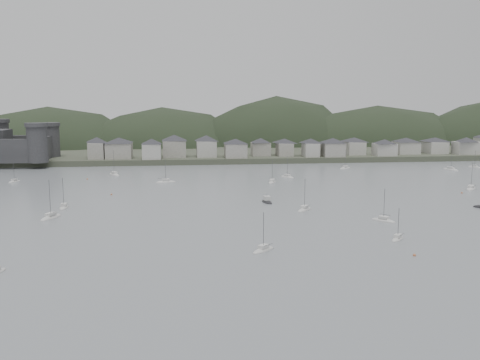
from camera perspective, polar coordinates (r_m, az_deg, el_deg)
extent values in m
plane|color=slate|center=(114.52, 4.55, -8.57)|extent=(900.00, 900.00, 0.00)
cube|color=#383D2D|center=(404.10, -3.75, 4.00)|extent=(900.00, 250.00, 3.00)
ellipsoid|color=black|center=(391.89, -19.95, 1.65)|extent=(138.98, 92.48, 81.13)
ellipsoid|color=black|center=(382.72, -8.38, 1.94)|extent=(132.08, 90.41, 79.74)
ellipsoid|color=black|center=(389.79, 3.91, 1.73)|extent=(133.88, 88.37, 101.41)
ellipsoid|color=black|center=(405.64, 14.56, 2.08)|extent=(165.81, 81.78, 82.55)
cylinder|color=#303033|center=(282.87, -21.23, 3.60)|extent=(10.00, 10.00, 18.00)
cylinder|color=#303033|center=(310.04, -19.96, 3.97)|extent=(10.00, 10.00, 17.00)
cube|color=#303033|center=(296.65, -20.54, 3.26)|extent=(3.50, 30.00, 12.00)
cube|color=gray|center=(293.54, -15.30, 3.12)|extent=(8.34, 12.91, 8.59)
pyramid|color=#29292E|center=(293.08, -15.35, 4.25)|extent=(15.78, 15.78, 3.01)
cube|color=gray|center=(291.44, -13.04, 3.14)|extent=(13.68, 13.35, 8.36)
pyramid|color=#29292E|center=(290.98, -13.08, 4.25)|extent=(20.07, 20.07, 2.93)
cube|color=#A7A49D|center=(284.81, -9.60, 3.09)|extent=(9.78, 10.20, 8.08)
pyramid|color=#29292E|center=(284.35, -9.63, 4.19)|extent=(14.83, 14.83, 2.83)
cube|color=gray|center=(294.03, -7.16, 3.42)|extent=(12.59, 13.33, 9.09)
pyramid|color=#29292E|center=(293.54, -7.19, 4.61)|extent=(19.24, 19.24, 3.18)
cube|color=#A7A49D|center=(292.95, -3.68, 3.42)|extent=(10.74, 12.17, 8.87)
pyramid|color=#29292E|center=(292.47, -3.69, 4.59)|extent=(17.01, 17.01, 3.10)
cube|color=gray|center=(287.78, -0.49, 3.23)|extent=(11.63, 12.09, 7.69)
pyramid|color=#29292E|center=(287.34, -0.49, 4.26)|extent=(17.61, 17.61, 2.69)
cube|color=gray|center=(298.41, 2.26, 3.39)|extent=(10.37, 9.35, 7.44)
pyramid|color=#29292E|center=(298.00, 2.27, 4.35)|extent=(14.65, 14.65, 2.60)
cube|color=gray|center=(298.49, 4.87, 3.35)|extent=(8.24, 12.20, 7.22)
pyramid|color=#29292E|center=(298.08, 4.88, 4.28)|extent=(15.17, 15.17, 2.53)
cube|color=#A7A49D|center=(296.54, 7.71, 3.29)|extent=(8.06, 10.91, 7.46)
pyramid|color=#29292E|center=(296.12, 7.73, 4.26)|extent=(14.08, 14.08, 2.61)
cube|color=gray|center=(298.44, 10.07, 3.29)|extent=(11.73, 11.78, 7.66)
pyramid|color=#29292E|center=(298.02, 10.10, 4.28)|extent=(17.46, 17.46, 2.68)
cube|color=#A7A49D|center=(312.68, 12.33, 3.43)|extent=(10.19, 13.02, 7.33)
pyramid|color=#29292E|center=(312.29, 12.36, 4.33)|extent=(17.23, 17.23, 2.57)
cube|color=#A7A49D|center=(309.74, 15.47, 3.23)|extent=(11.70, 9.81, 6.88)
pyramid|color=#29292E|center=(309.37, 15.51, 4.08)|extent=(15.97, 15.97, 2.41)
cube|color=#A7A49D|center=(324.51, 17.64, 3.38)|extent=(12.83, 12.48, 7.00)
pyramid|color=#29292E|center=(324.15, 17.68, 4.21)|extent=(18.79, 18.79, 2.45)
cube|color=#A7A49D|center=(332.98, 20.48, 3.36)|extent=(11.07, 13.50, 6.97)
pyramid|color=#29292E|center=(332.63, 20.53, 4.16)|extent=(18.25, 18.25, 2.44)
cube|color=#A7A49D|center=(333.60, 23.43, 3.23)|extent=(13.75, 9.12, 7.34)
pyramid|color=#29292E|center=(333.24, 23.48, 4.08)|extent=(16.97, 16.97, 2.57)
ellipsoid|color=beige|center=(221.07, 23.88, -0.91)|extent=(8.01, 8.56, 1.78)
cube|color=silver|center=(220.89, 23.90, -0.61)|extent=(3.53, 3.63, 0.70)
cylinder|color=#3F3F42|center=(220.27, 23.97, 0.55)|extent=(0.12, 0.12, 11.12)
cylinder|color=#3F3F42|center=(220.33, 24.30, -0.51)|extent=(2.72, 3.07, 0.10)
ellipsoid|color=beige|center=(269.43, 11.40, 1.24)|extent=(7.66, 6.21, 1.52)
cube|color=silver|center=(269.30, 11.41, 1.46)|extent=(3.13, 2.86, 0.70)
cylinder|color=#3F3F42|center=(268.86, 11.43, 2.27)|extent=(0.12, 0.12, 9.48)
cylinder|color=#3F3F42|center=(269.59, 11.13, 1.60)|extent=(2.90, 1.97, 0.10)
ellipsoid|color=beige|center=(135.23, 16.82, -6.21)|extent=(5.67, 5.84, 1.23)
cube|color=silver|center=(135.01, 16.84, -5.83)|extent=(2.47, 2.50, 0.70)
cylinder|color=#3F3F42|center=(134.29, 16.89, -4.55)|extent=(0.12, 0.12, 7.71)
cylinder|color=#3F3F42|center=(134.47, 17.28, -5.67)|extent=(1.98, 2.09, 0.10)
ellipsoid|color=beige|center=(164.89, 7.04, -3.26)|extent=(6.81, 7.53, 1.54)
cube|color=silver|center=(164.67, 7.05, -2.90)|extent=(3.03, 3.17, 0.70)
cylinder|color=#3F3F42|center=(163.94, 7.08, -1.56)|extent=(0.12, 0.12, 9.65)
cylinder|color=#3F3F42|center=(163.76, 7.44, -2.77)|extent=(2.28, 2.75, 0.10)
ellipsoid|color=beige|center=(240.12, -23.38, -0.18)|extent=(4.70, 6.76, 1.30)
cube|color=silver|center=(239.99, -23.39, 0.04)|extent=(2.28, 2.67, 0.70)
cylinder|color=#3F3F42|center=(239.57, -23.44, 0.82)|extent=(0.12, 0.12, 8.13)
cylinder|color=#3F3F42|center=(238.77, -23.35, 0.14)|extent=(1.36, 2.68, 0.10)
ellipsoid|color=beige|center=(219.26, 3.53, -0.26)|extent=(5.33, 7.87, 1.51)
cube|color=silver|center=(219.10, 3.54, 0.01)|extent=(2.61, 3.09, 0.70)
cylinder|color=#3F3F42|center=(218.56, 3.54, 1.00)|extent=(0.12, 0.12, 9.43)
cylinder|color=#3F3F42|center=(220.12, 3.33, 0.20)|extent=(1.50, 3.13, 0.10)
ellipsoid|color=beige|center=(278.83, 22.00, 1.03)|extent=(5.38, 9.99, 1.91)
cube|color=silver|center=(278.68, 22.02, 1.28)|extent=(2.88, 3.76, 0.70)
cylinder|color=#3F3F42|center=(278.15, 22.07, 2.27)|extent=(0.12, 0.12, 11.91)
cylinder|color=#3F3F42|center=(276.96, 22.11, 1.35)|extent=(1.19, 4.17, 0.10)
ellipsoid|color=beige|center=(234.33, 5.18, 0.29)|extent=(6.28, 7.40, 1.48)
cube|color=silver|center=(234.18, 5.18, 0.55)|extent=(2.85, 3.06, 0.70)
cylinder|color=#3F3F42|center=(233.69, 5.19, 1.46)|extent=(0.12, 0.12, 9.28)
cylinder|color=#3F3F42|center=(235.32, 5.31, 0.72)|extent=(2.04, 2.76, 0.10)
ellipsoid|color=beige|center=(247.99, -13.56, 0.55)|extent=(7.00, 9.25, 1.80)
cube|color=silver|center=(247.83, -13.57, 0.82)|extent=(3.29, 3.72, 0.70)
cylinder|color=#3F3F42|center=(247.27, -13.61, 1.87)|extent=(0.12, 0.12, 11.27)
cylinder|color=#3F3F42|center=(246.47, -13.80, 0.90)|extent=(2.11, 3.56, 0.10)
ellipsoid|color=beige|center=(154.37, 15.38, -4.32)|extent=(6.55, 7.16, 1.47)
cube|color=silver|center=(154.15, 15.39, -3.95)|extent=(2.90, 3.02, 0.70)
cylinder|color=#3F3F42|center=(153.40, 15.45, -2.59)|extent=(0.12, 0.12, 9.21)
cylinder|color=#3F3F42|center=(155.27, 15.55, -3.66)|extent=(2.21, 2.60, 0.10)
ellipsoid|color=beige|center=(162.20, -19.92, -3.92)|extent=(6.12, 9.28, 1.78)
cube|color=silver|center=(161.96, -19.94, -3.50)|extent=(3.02, 3.63, 0.70)
cylinder|color=#3F3F42|center=(161.12, -20.02, -1.93)|extent=(0.12, 0.12, 11.10)
cylinder|color=#3F3F42|center=(160.31, -19.85, -3.42)|extent=(1.67, 3.71, 0.10)
ellipsoid|color=beige|center=(221.04, -8.10, -0.26)|extent=(8.67, 4.10, 1.67)
cube|color=silver|center=(220.87, -8.11, 0.03)|extent=(3.19, 2.32, 0.70)
cylinder|color=#3F3F42|center=(220.29, -8.13, 1.12)|extent=(0.12, 0.12, 10.41)
cylinder|color=#3F3F42|center=(221.09, -8.49, 0.18)|extent=(3.71, 0.76, 0.10)
ellipsoid|color=beige|center=(120.16, 2.57, -7.69)|extent=(6.68, 6.36, 1.40)
cube|color=silver|center=(119.89, 2.57, -7.24)|extent=(2.85, 2.78, 0.70)
cylinder|color=#3F3F42|center=(118.97, 2.58, -5.60)|extent=(0.12, 0.12, 8.74)
cylinder|color=#3F3F42|center=(119.09, 3.09, -7.07)|extent=(2.40, 2.19, 0.10)
ellipsoid|color=beige|center=(176.29, -18.65, -2.88)|extent=(2.51, 7.61, 1.52)
cube|color=silver|center=(176.09, -18.66, -2.54)|extent=(1.70, 2.67, 0.70)
cylinder|color=#3F3F42|center=(175.42, -18.72, -1.31)|extent=(0.12, 0.12, 9.48)
cylinder|color=#3F3F42|center=(174.68, -18.77, -2.45)|extent=(0.14, 3.41, 0.10)
ellipsoid|color=beige|center=(295.02, 24.19, 1.28)|extent=(4.94, 6.89, 1.33)
cube|color=silver|center=(294.91, 24.20, 1.47)|extent=(2.37, 2.74, 0.70)
cylinder|color=#3F3F42|center=(294.55, 24.24, 2.11)|extent=(0.12, 0.12, 8.32)
cylinder|color=#3F3F42|center=(293.66, 24.23, 1.55)|extent=(1.46, 2.71, 0.10)
ellipsoid|color=black|center=(176.17, 2.95, -2.44)|extent=(3.89, 7.42, 1.55)
cube|color=silver|center=(175.90, 2.95, -1.99)|extent=(2.36, 2.47, 1.40)
cylinder|color=#3F3F42|center=(175.74, 2.95, -1.70)|extent=(0.10, 0.10, 1.20)
sphere|color=#B3633B|center=(122.39, 18.49, -7.79)|extent=(0.70, 0.70, 0.70)
sphere|color=#B3633B|center=(195.77, -13.84, -1.54)|extent=(0.70, 0.70, 0.70)
sphere|color=#B3633B|center=(209.82, 23.04, -1.31)|extent=(0.70, 0.70, 0.70)
sphere|color=#B3633B|center=(236.88, -16.32, 0.09)|extent=(0.70, 0.70, 0.70)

